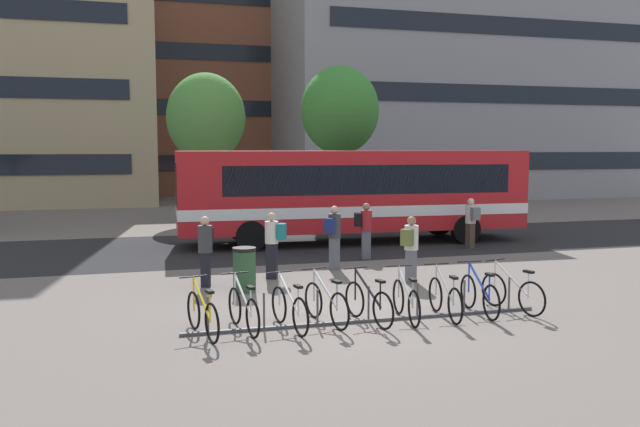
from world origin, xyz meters
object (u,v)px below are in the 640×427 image
parked_bicycle_white_1 (243,310)px  trash_bin (244,270)px  city_bus (351,192)px  parked_bicycle_black_4 (368,303)px  commuter_olive_pack_0 (411,245)px  parked_bicycle_silver_6 (445,298)px  parked_bicycle_white_8 (512,293)px  parked_bicycle_blue_7 (479,295)px  street_tree_1 (206,118)px  commuter_grey_pack_5 (471,219)px  commuter_black_pack_2 (365,227)px  parked_bicycle_white_2 (289,309)px  parked_bicycle_silver_3 (326,304)px  commuter_black_pack_1 (205,246)px  commuter_navy_pack_3 (334,233)px  street_tree_0 (340,111)px  commuter_teal_pack_4 (273,241)px  parked_bicycle_silver_5 (406,301)px  parked_bicycle_yellow_0 (202,315)px

parked_bicycle_white_1 → trash_bin: (0.55, 3.23, 0.13)m
city_bus → parked_bicycle_black_4: bearing=75.7°
commuter_olive_pack_0 → parked_bicycle_silver_6: bearing=-144.8°
parked_bicycle_white_8 → parked_bicycle_black_4: bearing=76.6°
trash_bin → parked_bicycle_white_8: bearing=-33.7°
trash_bin → parked_bicycle_blue_7: bearing=-38.6°
parked_bicycle_white_1 → parked_bicycle_blue_7: 4.72m
parked_bicycle_blue_7 → street_tree_1: size_ratio=0.26×
parked_bicycle_black_4 → commuter_grey_pack_5: size_ratio=1.03×
parked_bicycle_white_1 → commuter_black_pack_2: bearing=-44.4°
parked_bicycle_white_2 → parked_bicycle_silver_3: 0.78m
parked_bicycle_silver_6 → commuter_black_pack_1: size_ratio=1.02×
commuter_black_pack_1 → commuter_navy_pack_3: bearing=125.8°
parked_bicycle_white_1 → commuter_black_pack_1: size_ratio=1.01×
city_bus → commuter_black_pack_1: size_ratio=7.17×
commuter_black_pack_1 → trash_bin: 1.25m
commuter_black_pack_1 → commuter_black_pack_2: 5.62m
parked_bicycle_white_1 → street_tree_0: (6.95, 16.14, 4.53)m
parked_bicycle_black_4 → parked_bicycle_silver_6: size_ratio=0.99×
commuter_navy_pack_3 → commuter_teal_pack_4: size_ratio=1.03×
commuter_navy_pack_3 → commuter_teal_pack_4: bearing=160.9°
commuter_teal_pack_4 → parked_bicycle_white_8: bearing=158.1°
city_bus → commuter_grey_pack_5: city_bus is taller
commuter_teal_pack_4 → street_tree_1: size_ratio=0.25×
parked_bicycle_white_2 → trash_bin: size_ratio=1.66×
commuter_navy_pack_3 → street_tree_1: street_tree_1 is taller
city_bus → trash_bin: 8.47m
parked_bicycle_silver_6 → commuter_grey_pack_5: (4.92, 7.94, 0.57)m
commuter_olive_pack_0 → commuter_black_pack_1: (-4.87, 0.96, 0.03)m
commuter_black_pack_2 → commuter_navy_pack_3: bearing=-123.7°
parked_bicycle_white_2 → commuter_grey_pack_5: 11.29m
parked_bicycle_silver_5 → parked_bicycle_yellow_0: bearing=95.9°
parked_bicycle_white_8 → commuter_teal_pack_4: commuter_teal_pack_4 is taller
parked_bicycle_silver_3 → commuter_black_pack_2: bearing=-37.6°
parked_bicycle_silver_5 → parked_bicycle_silver_6: (0.82, -0.01, 0.00)m
parked_bicycle_yellow_0 → trash_bin: bearing=-33.4°
parked_bicycle_yellow_0 → parked_bicycle_silver_5: (3.86, -0.02, 0.00)m
parked_bicycle_white_1 → parked_bicycle_white_8: bearing=-99.6°
parked_bicycle_silver_3 → commuter_grey_pack_5: 10.63m
commuter_black_pack_2 → commuter_grey_pack_5: bearing=26.4°
city_bus → parked_bicycle_silver_6: 10.40m
parked_bicycle_silver_3 → parked_bicycle_white_8: bearing=-103.6°
commuter_navy_pack_3 → parked_bicycle_white_1: bearing=-164.6°
parked_bicycle_silver_6 → trash_bin: (-3.38, 3.39, 0.13)m
street_tree_1 → commuter_grey_pack_5: bearing=-55.7°
parked_bicycle_white_1 → commuter_black_pack_1: bearing=-5.8°
commuter_black_pack_1 → commuter_grey_pack_5: bearing=129.0°
commuter_navy_pack_3 → commuter_black_pack_2: bearing=2.2°
parked_bicycle_yellow_0 → street_tree_0: size_ratio=0.25×
parked_bicycle_silver_6 → parked_bicycle_yellow_0: bearing=94.5°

